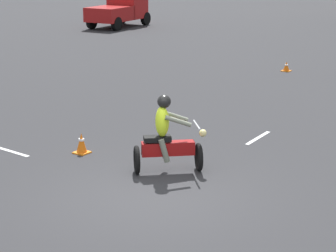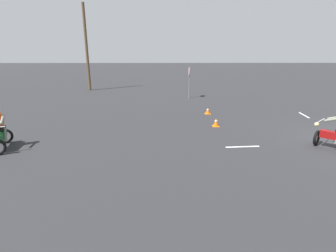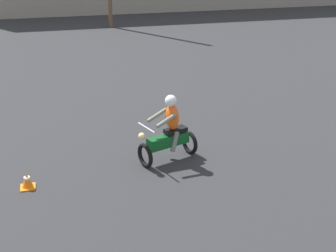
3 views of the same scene
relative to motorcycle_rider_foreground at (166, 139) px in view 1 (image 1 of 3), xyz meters
name	(u,v)px [view 1 (image 1 of 3)]	position (x,y,z in m)	size (l,w,h in m)	color
ground_plane	(153,196)	(0.60, -1.24, -0.73)	(120.00, 120.00, 0.00)	#28282B
motorcycle_rider_foreground	(166,139)	(0.00, 0.00, 0.00)	(1.42, 1.40, 1.66)	black
pickup_truck	(119,11)	(-17.20, 18.86, 0.20)	(2.39, 4.33, 1.73)	black
traffic_cone_near_right	(286,67)	(-3.08, 11.86, -0.55)	(0.32, 0.32, 0.36)	orange
traffic_cone_mid_center	(82,143)	(-2.33, -0.09, -0.50)	(0.32, 0.32, 0.48)	orange
lane_stripe_n	(258,138)	(0.33, 3.36, -0.72)	(0.10, 1.31, 0.01)	silver
lane_stripe_w	(8,150)	(-3.84, -0.95, -0.72)	(0.10, 1.42, 0.01)	silver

